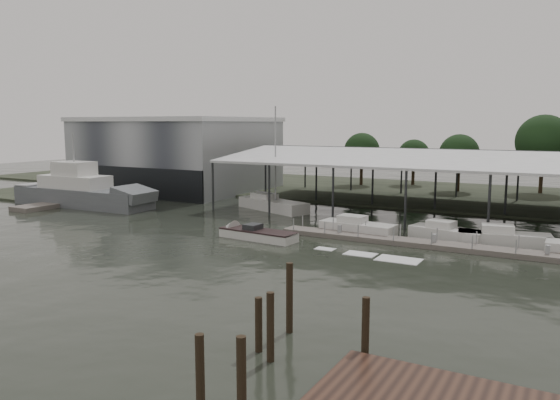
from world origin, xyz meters
The scene contains 14 objects.
ground centered at (0.00, 0.00, 0.00)m, with size 200.00×200.00×0.00m, color #242821.
land_strip_far centered at (0.00, 42.00, 0.10)m, with size 140.00×30.00×0.30m.
land_strip_west centered at (-40.00, 30.00, 0.10)m, with size 20.00×40.00×0.30m.
storage_warehouse centered at (-28.00, 29.94, 5.29)m, with size 24.50×20.50×10.50m.
covered_boat_shed centered at (17.00, 28.00, 6.13)m, with size 58.24×24.00×6.96m.
trawler_dock centered at (-30.00, 14.00, 0.25)m, with size 3.00×18.00×0.50m.
floating_dock centered at (15.00, 10.00, 0.20)m, with size 28.00×2.00×1.40m.
grey_trawler centered at (-27.17, 11.64, 1.58)m, with size 18.95×4.93×8.84m.
white_sailboat centered at (-6.35, 19.83, 0.64)m, with size 9.77×5.86×11.71m.
speedboat_underway centered at (-0.24, 5.86, 0.39)m, with size 18.56×3.69×2.00m.
moored_cruiser_0 centered at (6.87, 11.80, 0.61)m, with size 6.78×2.79×1.70m.
moored_cruiser_1 centered at (14.26, 13.03, 0.61)m, with size 6.36×3.42×1.70m.
moored_cruiser_2 centered at (18.62, 13.27, 0.61)m, with size 7.23×3.46×1.70m.
mooring_pilings centered at (13.66, -14.72, 1.13)m, with size 4.45×8.31×3.91m.
Camera 1 is at (23.77, -32.45, 9.63)m, focal length 35.00 mm.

